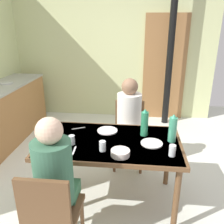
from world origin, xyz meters
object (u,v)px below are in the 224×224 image
object	(u,v)px
person_near_diner	(54,170)
chair_far_diner	(129,130)
chair_near_diner	(51,213)
dining_table	(110,147)
person_far_diner	(129,114)
water_bottle_green_near	(145,123)
serving_bowl_center	(120,153)
kitchen_counter	(0,116)
water_bottle_green_far	(173,129)

from	to	relation	value
person_near_diner	chair_far_diner	bearing A→B (deg)	69.74
chair_near_diner	dining_table	bearing A→B (deg)	64.96
chair_far_diner	person_far_diner	distance (m)	0.31
water_bottle_green_near	serving_bowl_center	xyz separation A→B (m)	(-0.22, -0.44, -0.11)
kitchen_counter	chair_near_diner	world-z (taller)	kitchen_counter
dining_table	person_near_diner	distance (m)	0.74
water_bottle_green_near	water_bottle_green_far	world-z (taller)	water_bottle_green_near
water_bottle_green_far	serving_bowl_center	world-z (taller)	water_bottle_green_far
person_far_diner	water_bottle_green_far	size ratio (longest dim) A/B	2.68
kitchen_counter	dining_table	xyz separation A→B (m)	(1.89, -1.16, 0.20)
person_near_diner	serving_bowl_center	distance (m)	0.60
water_bottle_green_far	person_far_diner	bearing A→B (deg)	127.70
water_bottle_green_near	water_bottle_green_far	bearing A→B (deg)	-21.89
chair_far_diner	water_bottle_green_far	distance (m)	0.92
person_near_diner	kitchen_counter	bearing A→B (deg)	130.44
chair_near_diner	person_near_diner	bearing A→B (deg)	90.00
chair_near_diner	person_far_diner	bearing A→B (deg)	69.74
person_near_diner	person_far_diner	distance (m)	1.37
chair_far_diner	person_near_diner	size ratio (longest dim) A/B	1.13
kitchen_counter	water_bottle_green_far	bearing A→B (deg)	-23.86
kitchen_counter	water_bottle_green_near	xyz separation A→B (m)	(2.23, -1.00, 0.41)
person_far_diner	water_bottle_green_near	distance (m)	0.51
water_bottle_green_near	serving_bowl_center	size ratio (longest dim) A/B	1.72
dining_table	water_bottle_green_far	world-z (taller)	water_bottle_green_far
dining_table	person_near_diner	world-z (taller)	person_near_diner
person_far_diner	chair_near_diner	bearing A→B (deg)	69.74
dining_table	chair_far_diner	distance (m)	0.80
chair_far_diner	water_bottle_green_near	world-z (taller)	water_bottle_green_near
person_far_diner	water_bottle_green_far	bearing A→B (deg)	127.70
chair_far_diner	person_near_diner	world-z (taller)	person_near_diner
chair_far_diner	serving_bowl_center	bearing A→B (deg)	87.93
serving_bowl_center	chair_far_diner	bearing A→B (deg)	87.93
chair_far_diner	water_bottle_green_near	bearing A→B (deg)	106.27
person_near_diner	water_bottle_green_near	bearing A→B (deg)	48.89
person_near_diner	dining_table	bearing A→B (deg)	60.43
kitchen_counter	water_bottle_green_near	size ratio (longest dim) A/B	7.79
water_bottle_green_far	chair_near_diner	bearing A→B (deg)	-139.54
water_bottle_green_far	person_near_diner	bearing A→B (deg)	-144.55
chair_far_diner	serving_bowl_center	size ratio (longest dim) A/B	5.12
chair_near_diner	serving_bowl_center	world-z (taller)	chair_near_diner
dining_table	serving_bowl_center	world-z (taller)	serving_bowl_center
kitchen_counter	chair_near_diner	size ratio (longest dim) A/B	2.61
kitchen_counter	dining_table	bearing A→B (deg)	-31.53
chair_far_diner	water_bottle_green_near	distance (m)	0.73
person_far_diner	water_bottle_green_far	xyz separation A→B (m)	(0.45, -0.58, 0.08)
water_bottle_green_near	serving_bowl_center	world-z (taller)	water_bottle_green_near
person_far_diner	person_near_diner	bearing A→B (deg)	67.77
kitchen_counter	water_bottle_green_near	world-z (taller)	water_bottle_green_near
person_near_diner	serving_bowl_center	world-z (taller)	person_near_diner
chair_near_diner	chair_far_diner	distance (m)	1.63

